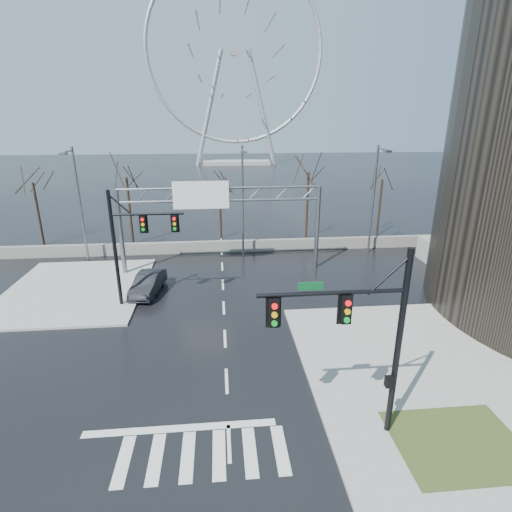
{
  "coord_description": "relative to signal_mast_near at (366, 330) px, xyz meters",
  "views": [
    {
      "loc": [
        -0.1,
        -16.59,
        12.29
      ],
      "look_at": [
        2.12,
        7.06,
        4.0
      ],
      "focal_mm": 28.0,
      "sensor_mm": 36.0,
      "label": 1
    }
  ],
  "objects": [
    {
      "name": "streetlight_mid",
      "position": [
        -3.14,
        22.2,
        1.01
      ],
      "size": [
        0.5,
        2.55,
        10.0
      ],
      "color": "slate",
      "rests_on": "ground"
    },
    {
      "name": "signal_mast_near",
      "position": [
        0.0,
        0.0,
        0.0
      ],
      "size": [
        5.52,
        0.41,
        8.0
      ],
      "color": "black",
      "rests_on": "ground"
    },
    {
      "name": "car",
      "position": [
        -10.63,
        15.03,
        -4.12
      ],
      "size": [
        2.29,
        4.74,
        1.5
      ],
      "primitive_type": "imported",
      "rotation": [
        0.0,
        0.0,
        -0.16
      ],
      "color": "black",
      "rests_on": "ground"
    },
    {
      "name": "sign_gantry",
      "position": [
        -5.52,
        19.0,
        0.31
      ],
      "size": [
        16.36,
        0.4,
        7.6
      ],
      "color": "slate",
      "rests_on": "ground"
    },
    {
      "name": "tree_far_right",
      "position": [
        11.86,
        28.04,
        0.54
      ],
      "size": [
        3.4,
        3.4,
        6.8
      ],
      "color": "black",
      "rests_on": "ground"
    },
    {
      "name": "ground",
      "position": [
        -5.14,
        4.04,
        -4.87
      ],
      "size": [
        260.0,
        260.0,
        0.0
      ],
      "primitive_type": "plane",
      "color": "black",
      "rests_on": "ground"
    },
    {
      "name": "sidewalk_right_ext",
      "position": [
        4.86,
        6.04,
        -4.8
      ],
      "size": [
        12.0,
        10.0,
        0.15
      ],
      "primitive_type": "cube",
      "color": "gray",
      "rests_on": "ground"
    },
    {
      "name": "streetlight_left",
      "position": [
        -17.14,
        22.2,
        1.01
      ],
      "size": [
        0.5,
        2.55,
        10.0
      ],
      "color": "slate",
      "rests_on": "ground"
    },
    {
      "name": "tree_left",
      "position": [
        -14.14,
        27.54,
        1.1
      ],
      "size": [
        3.75,
        3.75,
        7.5
      ],
      "color": "black",
      "rests_on": "ground"
    },
    {
      "name": "tree_far_left",
      "position": [
        -23.14,
        28.04,
        0.7
      ],
      "size": [
        3.5,
        3.5,
        7.0
      ],
      "color": "black",
      "rests_on": "ground"
    },
    {
      "name": "barrier_wall",
      "position": [
        -5.14,
        24.04,
        -4.32
      ],
      "size": [
        52.0,
        0.5,
        1.1
      ],
      "primitive_type": "cube",
      "color": "slate",
      "rests_on": "ground"
    },
    {
      "name": "sidewalk_far",
      "position": [
        -16.14,
        16.04,
        -4.8
      ],
      "size": [
        10.0,
        12.0,
        0.15
      ],
      "primitive_type": "cube",
      "color": "gray",
      "rests_on": "ground"
    },
    {
      "name": "ferris_wheel",
      "position": [
        -0.14,
        99.04,
        21.26
      ],
      "size": [
        45.0,
        6.0,
        50.91
      ],
      "color": "gray",
      "rests_on": "ground"
    },
    {
      "name": "tree_right",
      "position": [
        3.86,
        27.54,
        1.34
      ],
      "size": [
        3.9,
        3.9,
        7.8
      ],
      "color": "black",
      "rests_on": "ground"
    },
    {
      "name": "signal_mast_far",
      "position": [
        -11.01,
        13.0,
        -0.04
      ],
      "size": [
        4.72,
        0.41,
        8.0
      ],
      "color": "black",
      "rests_on": "ground"
    },
    {
      "name": "grass_strip",
      "position": [
        3.86,
        -0.96,
        -4.72
      ],
      "size": [
        5.0,
        4.0,
        0.02
      ],
      "primitive_type": "cube",
      "color": "#2C3F1A",
      "rests_on": "sidewalk_near"
    },
    {
      "name": "streetlight_right",
      "position": [
        8.86,
        22.2,
        1.01
      ],
      "size": [
        0.5,
        2.55,
        10.0
      ],
      "color": "slate",
      "rests_on": "ground"
    },
    {
      "name": "tree_center",
      "position": [
        -5.14,
        28.54,
        0.3
      ],
      "size": [
        3.25,
        3.25,
        6.5
      ],
      "color": "black",
      "rests_on": "ground"
    }
  ]
}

